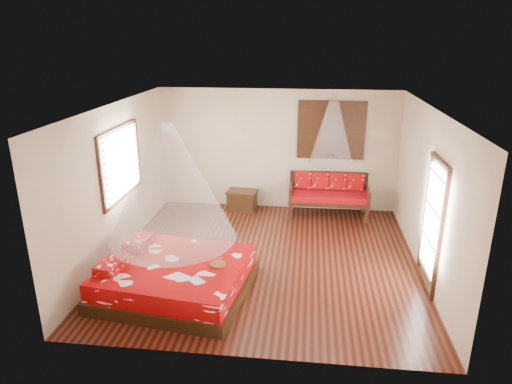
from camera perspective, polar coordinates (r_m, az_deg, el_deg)
room at (r=8.01m, az=1.27°, el=0.59°), size 5.54×5.54×2.84m
bed at (r=7.57m, az=-10.11°, el=-10.43°), size 2.50×2.32×0.65m
daybed at (r=10.53m, az=9.05°, el=-0.11°), size 1.79×0.80×0.95m
storage_chest at (r=10.79m, az=-1.76°, el=-1.00°), size 0.73×0.57×0.47m
shutter_panel at (r=10.49m, az=9.38°, el=7.62°), size 1.52×0.06×1.32m
window_left at (r=8.78m, az=-16.51°, el=3.49°), size 0.10×1.74×1.34m
glazed_door at (r=7.80m, az=21.13°, el=-3.89°), size 0.08×1.02×2.16m
wine_tray at (r=7.27m, az=-4.81°, el=-8.76°), size 0.25×0.25×0.21m
mosquito_net_main at (r=6.92m, az=-10.70°, el=1.14°), size 1.95×1.95×1.80m
mosquito_net_daybed at (r=10.02m, az=9.52°, el=7.66°), size 0.96×0.96×1.50m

